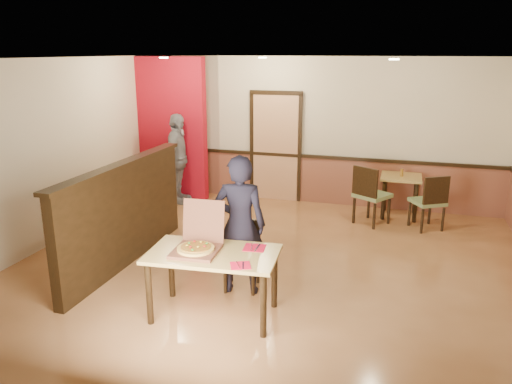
# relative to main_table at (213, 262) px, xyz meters

# --- Properties ---
(floor) EXTENTS (7.00, 7.00, 0.00)m
(floor) POSITION_rel_main_table_xyz_m (0.29, 1.20, -0.65)
(floor) COLOR #BD7D49
(floor) RESTS_ON ground
(ceiling) EXTENTS (7.00, 7.00, 0.00)m
(ceiling) POSITION_rel_main_table_xyz_m (0.29, 1.20, 2.15)
(ceiling) COLOR black
(ceiling) RESTS_ON wall_back
(wall_back) EXTENTS (7.00, 0.00, 7.00)m
(wall_back) POSITION_rel_main_table_xyz_m (0.29, 4.70, 0.75)
(wall_back) COLOR beige
(wall_back) RESTS_ON floor
(wall_left) EXTENTS (0.00, 7.00, 7.00)m
(wall_left) POSITION_rel_main_table_xyz_m (-3.21, 1.20, 0.75)
(wall_left) COLOR beige
(wall_left) RESTS_ON floor
(wainscot_back) EXTENTS (7.00, 0.04, 0.90)m
(wainscot_back) POSITION_rel_main_table_xyz_m (0.29, 4.67, -0.20)
(wainscot_back) COLOR brown
(wainscot_back) RESTS_ON floor
(chair_rail_back) EXTENTS (7.00, 0.06, 0.06)m
(chair_rail_back) POSITION_rel_main_table_xyz_m (0.29, 4.65, 0.27)
(chair_rail_back) COLOR black
(chair_rail_back) RESTS_ON wall_back
(back_door) EXTENTS (0.90, 0.06, 2.10)m
(back_door) POSITION_rel_main_table_xyz_m (-0.51, 4.66, 0.40)
(back_door) COLOR tan
(back_door) RESTS_ON wall_back
(booth_partition) EXTENTS (0.20, 3.10, 1.44)m
(booth_partition) POSITION_rel_main_table_xyz_m (-1.71, 1.00, 0.08)
(booth_partition) COLOR black
(booth_partition) RESTS_ON floor
(red_accent_panel) EXTENTS (1.60, 0.20, 2.78)m
(red_accent_panel) POSITION_rel_main_table_xyz_m (-2.61, 4.20, 0.75)
(red_accent_panel) COLOR #A00B1B
(red_accent_panel) RESTS_ON floor
(spot_a) EXTENTS (0.14, 0.14, 0.02)m
(spot_a) POSITION_rel_main_table_xyz_m (-2.01, 3.00, 2.13)
(spot_a) COLOR #FFF5B2
(spot_a) RESTS_ON ceiling
(spot_b) EXTENTS (0.14, 0.14, 0.02)m
(spot_b) POSITION_rel_main_table_xyz_m (-0.51, 3.70, 2.13)
(spot_b) COLOR #FFF5B2
(spot_b) RESTS_ON ceiling
(spot_c) EXTENTS (0.14, 0.14, 0.02)m
(spot_c) POSITION_rel_main_table_xyz_m (1.69, 2.70, 2.13)
(spot_c) COLOR #FFF5B2
(spot_c) RESTS_ON ceiling
(main_table) EXTENTS (1.49, 0.93, 0.76)m
(main_table) POSITION_rel_main_table_xyz_m (0.00, 0.00, 0.00)
(main_table) COLOR tan
(main_table) RESTS_ON floor
(diner_chair) EXTENTS (0.47, 0.47, 0.85)m
(diner_chair) POSITION_rel_main_table_xyz_m (0.08, 0.79, -0.19)
(diner_chair) COLOR olive
(diner_chair) RESTS_ON floor
(side_chair_left) EXTENTS (0.70, 0.70, 1.03)m
(side_chair_left) POSITION_rel_main_table_xyz_m (1.42, 3.64, -0.09)
(side_chair_left) COLOR olive
(side_chair_left) RESTS_ON floor
(side_chair_right) EXTENTS (0.65, 0.65, 0.95)m
(side_chair_right) POSITION_rel_main_table_xyz_m (2.40, 3.64, -0.13)
(side_chair_right) COLOR olive
(side_chair_right) RESTS_ON floor
(side_table) EXTENTS (0.70, 0.70, 0.75)m
(side_table) POSITION_rel_main_table_xyz_m (1.91, 4.25, -0.08)
(side_table) COLOR tan
(side_table) RESTS_ON floor
(diner) EXTENTS (0.70, 0.52, 1.74)m
(diner) POSITION_rel_main_table_xyz_m (0.10, 0.65, 0.21)
(diner) COLOR black
(diner) RESTS_ON floor
(passerby) EXTENTS (0.58, 1.08, 1.75)m
(passerby) POSITION_rel_main_table_xyz_m (-2.26, 3.87, 0.22)
(passerby) COLOR gray
(passerby) RESTS_ON floor
(pizza_box) EXTENTS (0.52, 0.61, 0.52)m
(pizza_box) POSITION_rel_main_table_xyz_m (-0.18, -0.01, 0.17)
(pizza_box) COLOR brown
(pizza_box) RESTS_ON main_table
(pizza) EXTENTS (0.53, 0.53, 0.03)m
(pizza) POSITION_rel_main_table_xyz_m (-0.18, -0.06, 0.16)
(pizza) COLOR #DDB450
(pizza) RESTS_ON pizza_box
(napkin_near) EXTENTS (0.27, 0.27, 0.01)m
(napkin_near) POSITION_rel_main_table_xyz_m (0.40, -0.25, 0.11)
(napkin_near) COLOR red
(napkin_near) RESTS_ON main_table
(napkin_far) EXTENTS (0.27, 0.27, 0.01)m
(napkin_far) POSITION_rel_main_table_xyz_m (0.40, 0.25, 0.11)
(napkin_far) COLOR red
(napkin_far) RESTS_ON main_table
(condiment) EXTENTS (0.05, 0.05, 0.14)m
(condiment) POSITION_rel_main_table_xyz_m (1.91, 4.21, 0.16)
(condiment) COLOR brown
(condiment) RESTS_ON side_table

